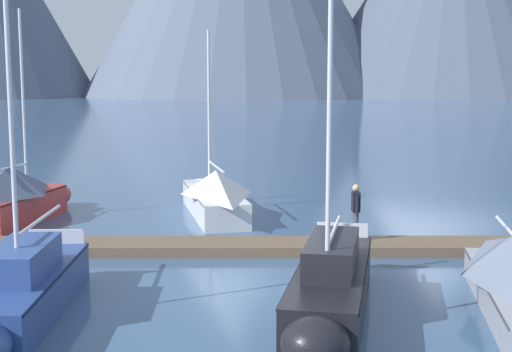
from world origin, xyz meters
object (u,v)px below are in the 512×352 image
(sailboat_second_berth, at_px, (17,295))
(sailboat_mid_dock_starboard, at_px, (330,287))
(person_on_dock, at_px, (356,208))
(sailboat_mid_dock_port, at_px, (213,193))
(sailboat_nearest_berth, at_px, (19,195))

(sailboat_second_berth, bearing_deg, sailboat_mid_dock_starboard, 0.86)
(sailboat_mid_dock_starboard, relative_size, person_on_dock, 5.05)
(sailboat_mid_dock_port, bearing_deg, sailboat_second_berth, -108.74)
(sailboat_mid_dock_port, height_order, sailboat_mid_dock_starboard, sailboat_mid_dock_starboard)
(sailboat_mid_dock_starboard, height_order, person_on_dock, sailboat_mid_dock_starboard)
(sailboat_nearest_berth, bearing_deg, person_on_dock, -24.16)
(sailboat_second_berth, height_order, person_on_dock, sailboat_second_berth)
(sailboat_second_berth, height_order, sailboat_mid_dock_port, sailboat_second_berth)
(sailboat_nearest_berth, height_order, sailboat_mid_dock_port, sailboat_nearest_berth)
(sailboat_second_berth, relative_size, person_on_dock, 4.62)
(sailboat_nearest_berth, xyz_separation_m, sailboat_mid_dock_port, (6.98, 0.83, -0.12))
(sailboat_second_berth, distance_m, person_on_dock, 10.49)
(sailboat_nearest_berth, xyz_separation_m, sailboat_mid_dock_starboard, (9.51, -11.21, -0.27))
(sailboat_mid_dock_port, bearing_deg, sailboat_mid_dock_starboard, -78.13)
(sailboat_nearest_berth, distance_m, sailboat_second_berth, 11.67)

